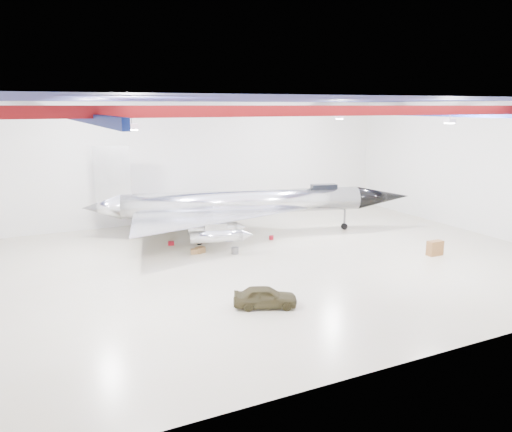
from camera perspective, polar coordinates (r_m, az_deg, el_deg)
floor at (r=34.84m, az=1.08°, el=-5.29°), size 40.00×40.00×0.00m
wall_back at (r=47.33m, az=-7.14°, el=6.17°), size 40.00×0.00×40.00m
wall_right at (r=46.10m, az=23.99°, el=5.02°), size 0.00×30.00×30.00m
ceiling at (r=33.18m, az=1.16°, el=13.12°), size 40.00×40.00×0.00m
ceiling_structure at (r=33.18m, az=1.15°, el=11.95°), size 39.50×29.50×1.08m
jet_aircraft at (r=41.60m, az=-1.47°, el=1.20°), size 27.46×19.37×7.61m
jeep at (r=27.19m, az=1.06°, el=-9.21°), size 3.70×2.61×1.17m
desk at (r=38.49m, az=19.77°, el=-3.47°), size 1.18×0.59×1.08m
crate_ply at (r=36.95m, az=-7.06°, el=-4.03°), size 0.60×0.52×0.37m
toolbox_red at (r=39.48m, az=-9.69°, el=-3.08°), size 0.51×0.44×0.31m
engine_drum at (r=36.72m, az=-2.42°, el=-3.97°), size 0.62×0.62×0.48m
parts_bin at (r=42.08m, az=-3.34°, el=-1.85°), size 0.81×0.73×0.46m
tool_chest at (r=40.56m, az=1.76°, el=-2.47°), size 0.41×0.41×0.34m
oil_barrel at (r=37.14m, az=-6.40°, el=-3.87°), size 0.77×0.70×0.44m
spares_box at (r=41.75m, az=-0.98°, el=-2.03°), size 0.45×0.45×0.34m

